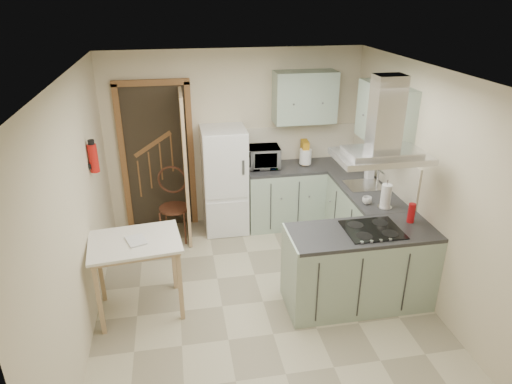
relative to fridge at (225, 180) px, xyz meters
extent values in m
plane|color=#B8AF8F|center=(0.20, -1.80, -0.75)|extent=(4.20, 4.20, 0.00)
plane|color=silver|center=(0.20, -1.80, 1.75)|extent=(4.20, 4.20, 0.00)
plane|color=beige|center=(0.20, 0.30, 0.50)|extent=(3.60, 0.00, 3.60)
plane|color=beige|center=(-1.60, -1.80, 0.50)|extent=(0.00, 4.20, 4.20)
plane|color=beige|center=(2.00, -1.80, 0.50)|extent=(0.00, 4.20, 4.20)
cube|color=brown|center=(-0.90, 0.27, 0.30)|extent=(1.10, 0.12, 2.10)
cube|color=white|center=(0.00, 0.00, 0.00)|extent=(0.60, 0.60, 1.50)
cube|color=#9EB2A0|center=(0.86, 0.00, -0.30)|extent=(1.08, 0.60, 0.90)
cube|color=#9EB2A0|center=(1.70, -0.68, -0.30)|extent=(0.60, 1.95, 0.90)
cube|color=beige|center=(1.16, 0.29, 0.40)|extent=(1.68, 0.02, 0.50)
cube|color=#9EB2A0|center=(1.15, 0.12, 1.10)|extent=(0.85, 0.35, 0.70)
cube|color=#9EB2A0|center=(1.82, -0.95, 1.10)|extent=(0.35, 0.90, 0.70)
cube|color=#9EB2A0|center=(1.22, -1.98, -0.30)|extent=(1.55, 0.65, 0.90)
cube|color=black|center=(1.32, -1.98, 0.16)|extent=(0.58, 0.50, 0.01)
cube|color=silver|center=(1.32, -1.98, 0.97)|extent=(0.90, 0.55, 0.10)
cube|color=silver|center=(1.70, -0.85, 0.16)|extent=(0.45, 0.40, 0.01)
cylinder|color=#B2140F|center=(-1.54, -0.90, 0.75)|extent=(0.10, 0.10, 0.32)
cube|color=tan|center=(-1.12, -1.68, -0.32)|extent=(0.99, 0.78, 0.86)
cube|color=#50371A|center=(-0.72, -0.17, -0.29)|extent=(0.49, 0.49, 0.93)
imported|color=black|center=(0.51, 0.04, 0.30)|extent=(0.55, 0.39, 0.30)
cylinder|color=white|center=(1.17, 0.02, 0.28)|extent=(0.17, 0.17, 0.25)
cube|color=#C08216|center=(1.17, 0.08, 0.32)|extent=(0.11, 0.23, 0.34)
imported|color=silver|center=(1.86, -0.64, 0.26)|extent=(0.11, 0.11, 0.21)
cylinder|color=white|center=(1.68, -1.49, 0.30)|extent=(0.15, 0.15, 0.29)
imported|color=silver|center=(1.52, -1.37, 0.19)|extent=(0.12, 0.12, 0.09)
cylinder|color=red|center=(1.80, -1.88, 0.26)|extent=(0.09, 0.09, 0.22)
imported|color=brown|center=(-1.19, -1.73, 0.16)|extent=(0.25, 0.28, 0.11)
camera|label=1|loc=(-0.63, -5.88, 2.46)|focal=32.00mm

